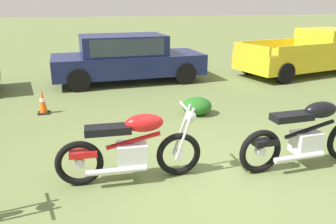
{
  "coord_description": "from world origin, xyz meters",
  "views": [
    {
      "loc": [
        -1.87,
        -3.79,
        2.34
      ],
      "look_at": [
        -0.63,
        0.61,
        0.86
      ],
      "focal_mm": 36.12,
      "sensor_mm": 36.0,
      "label": 1
    }
  ],
  "objects_px": {
    "traffic_cone": "(43,102)",
    "shrub_low": "(197,106)",
    "motorcycle_black": "(308,135)",
    "pickup_truck_yellow": "(315,51)",
    "motorcycle_red": "(132,148)",
    "car_navy": "(126,56)"
  },
  "relations": [
    {
      "from": "car_navy",
      "to": "traffic_cone",
      "type": "height_order",
      "value": "car_navy"
    },
    {
      "from": "pickup_truck_yellow",
      "to": "shrub_low",
      "type": "xyz_separation_m",
      "value": [
        -5.52,
        -3.28,
        -0.56
      ]
    },
    {
      "from": "car_navy",
      "to": "shrub_low",
      "type": "xyz_separation_m",
      "value": [
        0.96,
        -3.65,
        -0.61
      ]
    },
    {
      "from": "pickup_truck_yellow",
      "to": "motorcycle_black",
      "type": "bearing_deg",
      "value": -139.6
    },
    {
      "from": "shrub_low",
      "to": "motorcycle_red",
      "type": "bearing_deg",
      "value": -127.06
    },
    {
      "from": "pickup_truck_yellow",
      "to": "traffic_cone",
      "type": "bearing_deg",
      "value": -176.27
    },
    {
      "from": "traffic_cone",
      "to": "motorcycle_red",
      "type": "bearing_deg",
      "value": -68.13
    },
    {
      "from": "motorcycle_red",
      "to": "car_navy",
      "type": "xyz_separation_m",
      "value": [
        0.9,
        6.12,
        0.32
      ]
    },
    {
      "from": "shrub_low",
      "to": "traffic_cone",
      "type": "bearing_deg",
      "value": 162.99
    },
    {
      "from": "pickup_truck_yellow",
      "to": "traffic_cone",
      "type": "height_order",
      "value": "pickup_truck_yellow"
    },
    {
      "from": "motorcycle_black",
      "to": "shrub_low",
      "type": "bearing_deg",
      "value": 103.38
    },
    {
      "from": "motorcycle_black",
      "to": "car_navy",
      "type": "height_order",
      "value": "car_navy"
    },
    {
      "from": "traffic_cone",
      "to": "shrub_low",
      "type": "relative_size",
      "value": 0.87
    },
    {
      "from": "motorcycle_black",
      "to": "shrub_low",
      "type": "xyz_separation_m",
      "value": [
        -0.7,
        2.74,
        -0.3
      ]
    },
    {
      "from": "motorcycle_black",
      "to": "traffic_cone",
      "type": "xyz_separation_m",
      "value": [
        -3.94,
        3.73,
        -0.23
      ]
    },
    {
      "from": "pickup_truck_yellow",
      "to": "traffic_cone",
      "type": "xyz_separation_m",
      "value": [
        -8.77,
        -2.29,
        -0.49
      ]
    },
    {
      "from": "motorcycle_black",
      "to": "traffic_cone",
      "type": "distance_m",
      "value": 5.43
    },
    {
      "from": "motorcycle_black",
      "to": "traffic_cone",
      "type": "relative_size",
      "value": 3.79
    },
    {
      "from": "motorcycle_black",
      "to": "pickup_truck_yellow",
      "type": "height_order",
      "value": "pickup_truck_yellow"
    },
    {
      "from": "pickup_truck_yellow",
      "to": "traffic_cone",
      "type": "distance_m",
      "value": 9.07
    },
    {
      "from": "motorcycle_red",
      "to": "motorcycle_black",
      "type": "relative_size",
      "value": 0.93
    },
    {
      "from": "motorcycle_black",
      "to": "pickup_truck_yellow",
      "type": "xyz_separation_m",
      "value": [
        4.82,
        6.02,
        0.26
      ]
    }
  ]
}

